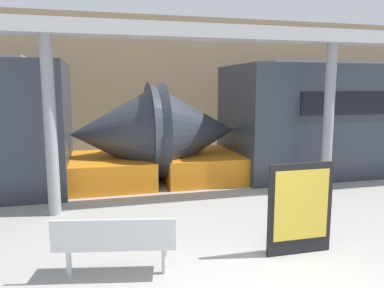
# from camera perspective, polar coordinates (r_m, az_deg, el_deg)

# --- Properties ---
(station_wall) EXTENTS (56.00, 0.20, 5.00)m
(station_wall) POSITION_cam_1_polar(r_m,az_deg,el_deg) (13.69, -6.14, 8.65)
(station_wall) COLOR #9E8460
(station_wall) RESTS_ON ground_plane
(bench_near) EXTENTS (1.65, 0.75, 0.85)m
(bench_near) POSITION_cam_1_polar(r_m,az_deg,el_deg) (5.16, -11.62, -14.25)
(bench_near) COLOR silver
(bench_near) RESTS_ON ground_plane
(poster_board) EXTENTS (1.04, 0.07, 1.40)m
(poster_board) POSITION_cam_1_polar(r_m,az_deg,el_deg) (5.90, 16.16, -9.41)
(poster_board) COLOR black
(poster_board) RESTS_ON ground_plane
(support_column_near) EXTENTS (0.24, 0.24, 3.47)m
(support_column_near) POSITION_cam_1_polar(r_m,az_deg,el_deg) (7.68, -20.78, 2.37)
(support_column_near) COLOR gray
(support_column_near) RESTS_ON ground_plane
(support_column_far) EXTENTS (0.24, 0.24, 3.47)m
(support_column_far) POSITION_cam_1_polar(r_m,az_deg,el_deg) (9.24, 20.07, 3.40)
(support_column_far) COLOR gray
(support_column_far) RESTS_ON ground_plane
(canopy_beam) EXTENTS (28.00, 0.60, 0.28)m
(canopy_beam) POSITION_cam_1_polar(r_m,az_deg,el_deg) (7.72, -21.56, 16.34)
(canopy_beam) COLOR #B7B7BC
(canopy_beam) RESTS_ON support_column_near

